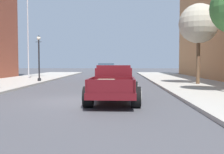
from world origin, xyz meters
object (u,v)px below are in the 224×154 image
object	(u,v)px
flagpole	(30,21)
hotrod_truck_maroon	(114,84)
street_tree_second	(199,24)
car_background_blue	(106,72)
street_lamp_far	(39,54)

from	to	relation	value
flagpole	hotrod_truck_maroon	bearing A→B (deg)	-59.13
flagpole	street_tree_second	xyz separation A→B (m)	(14.48, -6.31, -1.27)
car_background_blue	flagpole	xyz separation A→B (m)	(-7.42, -0.42, 5.00)
flagpole	car_background_blue	bearing A→B (deg)	3.22
street_lamp_far	car_background_blue	bearing A→B (deg)	36.97
car_background_blue	flagpole	world-z (taller)	flagpole
car_background_blue	street_lamp_far	size ratio (longest dim) A/B	1.13
hotrod_truck_maroon	car_background_blue	world-z (taller)	car_background_blue
hotrod_truck_maroon	flagpole	size ratio (longest dim) A/B	0.54
car_background_blue	flagpole	bearing A→B (deg)	-176.78
hotrod_truck_maroon	car_background_blue	size ratio (longest dim) A/B	1.14
street_lamp_far	flagpole	world-z (taller)	flagpole
hotrod_truck_maroon	street_tree_second	world-z (taller)	street_tree_second
hotrod_truck_maroon	street_lamp_far	distance (m)	12.58
car_background_blue	street_lamp_far	distance (m)	7.02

